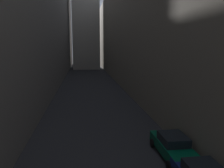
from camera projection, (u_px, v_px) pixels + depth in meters
ground_plane at (90, 87)px, 39.96m from camera, size 264.00×264.00×0.00m
building_block_left at (18, 14)px, 38.24m from camera, size 13.40×108.00×25.59m
building_block_right at (159, 28)px, 41.89m from camera, size 15.46×108.00×21.36m
parked_car_right_far at (173, 146)px, 14.22m from camera, size 1.91×4.54×1.51m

